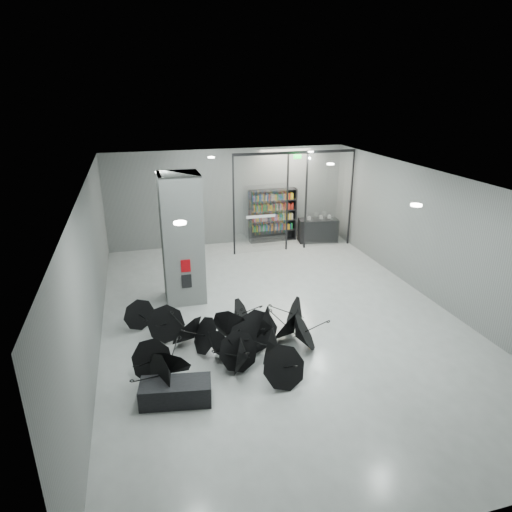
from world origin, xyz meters
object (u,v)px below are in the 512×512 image
object	(u,v)px
column	(182,239)
umbrella_cluster	(231,343)
bench	(176,392)
bookshelf	(273,215)
shop_counter	(318,230)

from	to	relation	value
column	umbrella_cluster	distance (m)	3.96
umbrella_cluster	bench	bearing A→B (deg)	-135.89
bookshelf	shop_counter	distance (m)	2.07
bookshelf	umbrella_cluster	xyz separation A→B (m)	(-3.68, -8.26, -0.82)
bench	column	bearing A→B (deg)	90.25
column	shop_counter	bearing A→B (deg)	33.30
bench	shop_counter	distance (m)	11.53
bench	shop_counter	xyz separation A→B (m)	(7.07, 9.10, 0.26)
bench	bookshelf	world-z (taller)	bookshelf
bookshelf	umbrella_cluster	bearing A→B (deg)	-114.77
umbrella_cluster	column	bearing A→B (deg)	101.46
column	shop_counter	world-z (taller)	column
bookshelf	column	bearing A→B (deg)	-133.51
bench	umbrella_cluster	size ratio (longest dim) A/B	0.28
bench	bookshelf	bearing A→B (deg)	71.34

